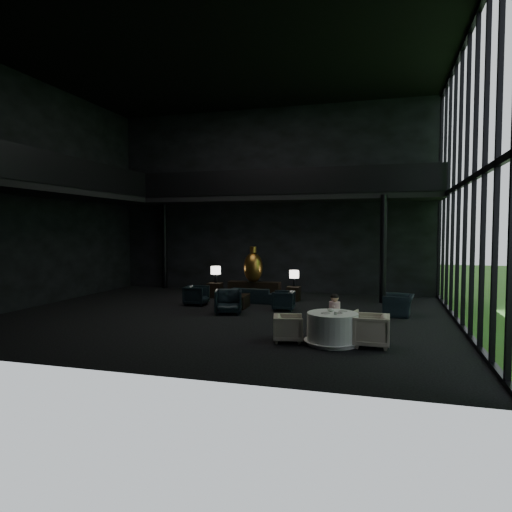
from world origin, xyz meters
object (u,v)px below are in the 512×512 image
(table_lamp_left, at_px, (216,271))
(dining_chair_east, at_px, (371,328))
(lounge_armchair_east, at_px, (283,300))
(dining_chair_west, at_px, (288,328))
(dining_chair_north, at_px, (341,321))
(console, at_px, (254,290))
(coffee_table, at_px, (233,301))
(bronze_urn, at_px, (253,267))
(lounge_armchair_west, at_px, (196,295))
(window_armchair, at_px, (399,302))
(lounge_armchair_south, at_px, (228,299))
(sofa, at_px, (253,293))
(table_lamp_right, at_px, (294,275))
(side_table_left, at_px, (215,290))
(child, at_px, (335,306))
(dining_table, at_px, (332,331))
(side_table_right, at_px, (293,294))

(table_lamp_left, xyz_separation_m, dining_chair_east, (6.27, -6.36, -0.61))
(lounge_armchair_east, distance_m, dining_chair_west, 4.30)
(dining_chair_north, height_order, dining_chair_west, dining_chair_north)
(console, xyz_separation_m, coffee_table, (-0.12, -2.24, -0.11))
(lounge_armchair_east, distance_m, dining_chair_north, 3.79)
(bronze_urn, bearing_deg, dining_chair_west, -66.66)
(console, relative_size, lounge_armchair_west, 2.72)
(table_lamp_left, relative_size, coffee_table, 0.66)
(table_lamp_left, bearing_deg, window_armchair, -17.51)
(lounge_armchair_south, xyz_separation_m, coffee_table, (-0.23, 1.16, -0.26))
(console, height_order, dining_chair_north, dining_chair_north)
(bronze_urn, distance_m, table_lamp_left, 1.62)
(lounge_armchair_east, height_order, dining_chair_west, lounge_armchair_east)
(lounge_armchair_east, distance_m, dining_chair_east, 5.09)
(table_lamp_left, height_order, dining_chair_east, table_lamp_left)
(table_lamp_left, distance_m, coffee_table, 2.76)
(sofa, xyz_separation_m, lounge_armchair_west, (-1.77, -1.15, 0.05))
(dining_chair_north, bearing_deg, dining_chair_east, 140.49)
(table_lamp_right, bearing_deg, lounge_armchair_west, -146.36)
(console, relative_size, side_table_left, 3.56)
(lounge_armchair_south, relative_size, child, 1.57)
(table_lamp_left, distance_m, lounge_armchair_south, 3.79)
(bronze_urn, relative_size, lounge_armchair_west, 1.83)
(window_armchair, height_order, coffee_table, window_armchair)
(window_armchair, bearing_deg, bronze_urn, -105.24)
(table_lamp_right, distance_m, dining_chair_north, 5.89)
(table_lamp_left, relative_size, dining_chair_west, 1.00)
(console, relative_size, dining_table, 1.53)
(table_lamp_left, relative_size, side_table_right, 1.23)
(lounge_armchair_east, bearing_deg, dining_chair_east, 32.31)
(window_armchair, bearing_deg, console, -106.69)
(sofa, bearing_deg, lounge_armchair_west, 34.99)
(side_table_left, bearing_deg, lounge_armchair_south, -62.19)
(window_armchair, bearing_deg, side_table_right, -113.26)
(side_table_left, bearing_deg, window_armchair, -16.75)
(bronze_urn, relative_size, window_armchair, 1.43)
(table_lamp_right, height_order, window_armchair, table_lamp_right)
(child, bearing_deg, window_armchair, -117.74)
(table_lamp_left, height_order, dining_chair_west, table_lamp_left)
(side_table_left, relative_size, lounge_armchair_east, 0.86)
(dining_chair_east, bearing_deg, lounge_armchair_south, -122.89)
(side_table_right, bearing_deg, console, 175.22)
(sofa, distance_m, lounge_armchair_east, 2.00)
(side_table_left, relative_size, lounge_armchair_west, 0.76)
(side_table_left, relative_size, coffee_table, 0.59)
(window_armchair, bearing_deg, table_lamp_right, -114.60)
(side_table_left, distance_m, dining_chair_west, 7.65)
(table_lamp_right, height_order, lounge_armchair_south, table_lamp_right)
(bronze_urn, relative_size, side_table_left, 2.39)
(coffee_table, bearing_deg, table_lamp_left, 124.20)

